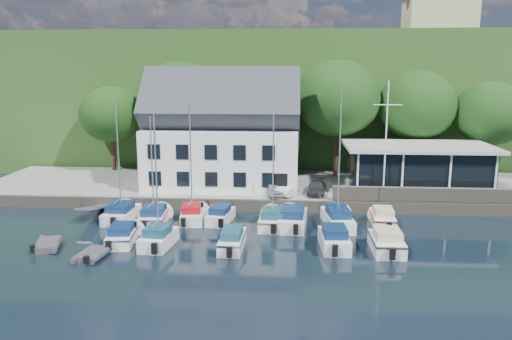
% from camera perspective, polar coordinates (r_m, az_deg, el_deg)
% --- Properties ---
extents(ground, '(180.00, 180.00, 0.00)m').
position_cam_1_polar(ground, '(31.97, 4.97, -10.38)').
color(ground, black).
rests_on(ground, ground).
extents(quay, '(60.00, 13.00, 1.00)m').
position_cam_1_polar(quay, '(48.52, 4.63, -2.09)').
color(quay, gray).
rests_on(quay, ground).
extents(quay_face, '(60.00, 0.30, 1.00)m').
position_cam_1_polar(quay_face, '(42.23, 4.72, -4.17)').
color(quay_face, '#6A6255').
rests_on(quay_face, ground).
extents(hillside, '(160.00, 75.00, 16.00)m').
position_cam_1_polar(hillside, '(91.74, 4.39, 9.08)').
color(hillside, '#274B1C').
rests_on(hillside, ground).
extents(field_patch, '(50.00, 30.00, 0.30)m').
position_cam_1_polar(field_patch, '(100.12, 9.15, 13.84)').
color(field_patch, olive).
rests_on(field_patch, hillside).
extents(farmhouse, '(10.40, 7.00, 8.20)m').
position_cam_1_polar(farmhouse, '(85.15, 20.20, 16.39)').
color(farmhouse, '#C2BA92').
rests_on(farmhouse, hillside).
extents(harbor_building, '(14.40, 8.20, 8.70)m').
position_cam_1_polar(harbor_building, '(47.04, -3.84, 3.50)').
color(harbor_building, white).
rests_on(harbor_building, quay).
extents(club_pavilion, '(13.20, 7.20, 4.10)m').
position_cam_1_polar(club_pavilion, '(47.96, 17.95, 0.33)').
color(club_pavilion, black).
rests_on(club_pavilion, quay).
extents(seawall, '(18.00, 0.50, 1.20)m').
position_cam_1_polar(seawall, '(44.20, 20.51, -2.69)').
color(seawall, '#6A6255').
rests_on(seawall, quay).
extents(gangway, '(1.20, 6.00, 1.40)m').
position_cam_1_polar(gangway, '(43.42, -17.67, -4.94)').
color(gangway, '#B8B8BD').
rests_on(gangway, ground).
extents(car_silver, '(2.35, 3.58, 1.13)m').
position_cam_1_polar(car_silver, '(43.61, 1.92, -2.18)').
color(car_silver, silver).
rests_on(car_silver, quay).
extents(car_white, '(2.44, 4.00, 1.24)m').
position_cam_1_polar(car_white, '(44.10, 3.72, -1.97)').
color(car_white, beige).
rests_on(car_white, quay).
extents(car_dgrey, '(1.97, 3.91, 1.09)m').
position_cam_1_polar(car_dgrey, '(44.47, 6.95, -2.02)').
color(car_dgrey, '#2D2D32').
rests_on(car_dgrey, quay).
extents(car_blue, '(1.74, 3.70, 1.23)m').
position_cam_1_polar(car_blue, '(44.72, 11.83, -2.02)').
color(car_blue, '#2E588E').
rests_on(car_blue, quay).
extents(flagpole, '(2.39, 0.20, 9.95)m').
position_cam_1_polar(flagpole, '(43.23, 14.62, 3.28)').
color(flagpole, white).
rests_on(flagpole, quay).
extents(tree_0, '(6.65, 6.65, 9.09)m').
position_cam_1_polar(tree_0, '(56.13, -16.15, 4.58)').
color(tree_0, black).
rests_on(tree_0, quay).
extents(tree_1, '(8.54, 8.54, 11.67)m').
position_cam_1_polar(tree_1, '(53.94, -8.69, 6.02)').
color(tree_1, black).
rests_on(tree_1, quay).
extents(tree_2, '(8.22, 8.22, 11.23)m').
position_cam_1_polar(tree_2, '(51.62, 0.89, 5.66)').
color(tree_2, black).
rests_on(tree_2, quay).
extents(tree_3, '(8.62, 8.62, 11.79)m').
position_cam_1_polar(tree_3, '(51.77, 9.23, 5.84)').
color(tree_3, black).
rests_on(tree_3, quay).
extents(tree_4, '(7.86, 7.86, 10.75)m').
position_cam_1_polar(tree_4, '(53.50, 17.78, 5.06)').
color(tree_4, black).
rests_on(tree_4, quay).
extents(tree_5, '(7.09, 7.09, 9.69)m').
position_cam_1_polar(tree_5, '(54.94, 25.06, 4.13)').
color(tree_5, black).
rests_on(tree_5, quay).
extents(boat_r1_0, '(2.43, 5.84, 8.98)m').
position_cam_1_polar(boat_r1_0, '(40.36, -15.41, 0.53)').
color(boat_r1_0, white).
rests_on(boat_r1_0, ground).
extents(boat_r1_1, '(2.52, 5.76, 8.68)m').
position_cam_1_polar(boat_r1_1, '(39.02, -11.79, 0.11)').
color(boat_r1_1, white).
rests_on(boat_r1_1, ground).
extents(boat_r1_2, '(2.57, 5.53, 8.59)m').
position_cam_1_polar(boat_r1_2, '(39.10, -7.44, 0.22)').
color(boat_r1_2, white).
rests_on(boat_r1_2, ground).
extents(boat_r1_3, '(2.44, 5.23, 1.36)m').
position_cam_1_polar(boat_r1_3, '(39.53, -4.08, -4.99)').
color(boat_r1_3, white).
rests_on(boat_r1_3, ground).
extents(boat_r1_4, '(2.40, 5.89, 8.72)m').
position_cam_1_polar(boat_r1_4, '(37.44, 1.98, -0.10)').
color(boat_r1_4, white).
rests_on(boat_r1_4, ground).
extents(boat_r1_5, '(2.66, 6.68, 1.56)m').
position_cam_1_polar(boat_r1_5, '(38.39, 4.23, -5.34)').
color(boat_r1_5, white).
rests_on(boat_r1_5, ground).
extents(boat_r1_6, '(2.81, 7.07, 9.55)m').
position_cam_1_polar(boat_r1_6, '(37.91, 9.50, 0.53)').
color(boat_r1_6, white).
rests_on(boat_r1_6, ground).
extents(boat_r1_7, '(2.09, 5.40, 1.43)m').
position_cam_1_polar(boat_r1_7, '(39.86, 14.27, -5.14)').
color(boat_r1_7, white).
rests_on(boat_r1_7, ground).
extents(boat_r2_0, '(2.45, 5.74, 1.35)m').
position_cam_1_polar(boat_r2_0, '(36.14, -15.00, -6.98)').
color(boat_r2_0, white).
rests_on(boat_r2_0, ground).
extents(boat_r2_1, '(2.48, 5.30, 9.18)m').
position_cam_1_polar(boat_r2_1, '(33.77, -11.32, -1.21)').
color(boat_r2_1, white).
rests_on(boat_r2_1, ground).
extents(boat_r2_2, '(1.80, 5.82, 1.42)m').
position_cam_1_polar(boat_r2_2, '(33.93, -2.71, -7.75)').
color(boat_r2_2, white).
rests_on(boat_r2_2, ground).
extents(boat_r2_3, '(2.29, 5.61, 1.56)m').
position_cam_1_polar(boat_r2_3, '(34.27, 8.92, -7.56)').
color(boat_r2_3, white).
rests_on(boat_r2_3, ground).
extents(boat_r2_4, '(2.16, 5.24, 1.56)m').
position_cam_1_polar(boat_r2_4, '(34.38, 14.71, -7.74)').
color(boat_r2_4, white).
rests_on(boat_r2_4, ground).
extents(dinghy_0, '(2.44, 3.18, 0.66)m').
position_cam_1_polar(dinghy_0, '(36.79, -22.70, -7.74)').
color(dinghy_0, '#3D3C42').
rests_on(dinghy_0, ground).
extents(dinghy_1, '(1.98, 2.95, 0.65)m').
position_cam_1_polar(dinghy_1, '(33.91, -18.21, -9.04)').
color(dinghy_1, '#3D3C42').
rests_on(dinghy_1, ground).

